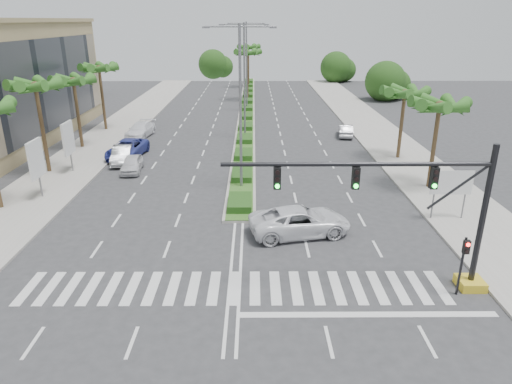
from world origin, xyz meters
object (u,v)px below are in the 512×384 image
(car_parked_a, at_px, (132,164))
(car_parked_c, at_px, (127,149))
(car_parked_b, at_px, (122,155))
(car_parked_d, at_px, (141,130))
(car_crossing, at_px, (300,221))
(car_right, at_px, (345,130))

(car_parked_a, height_order, car_parked_c, car_parked_c)
(car_parked_b, bearing_deg, car_parked_d, 86.16)
(car_crossing, xyz_separation_m, car_right, (7.46, 24.77, -0.17))
(car_parked_c, distance_m, car_crossing, 22.26)
(car_right, bearing_deg, car_crossing, 80.87)
(car_parked_a, height_order, car_crossing, car_crossing)
(car_parked_b, distance_m, car_crossing, 20.91)
(car_parked_d, relative_size, car_crossing, 0.87)
(car_parked_d, bearing_deg, car_crossing, -50.30)
(car_crossing, bearing_deg, car_parked_a, 35.61)
(car_parked_b, bearing_deg, car_parked_c, 83.13)
(car_parked_a, distance_m, car_crossing, 18.04)
(car_parked_a, xyz_separation_m, car_right, (20.68, 12.51, 0.00))
(car_parked_d, xyz_separation_m, car_right, (22.83, 0.01, -0.09))
(car_crossing, bearing_deg, car_parked_b, 33.23)
(car_parked_b, distance_m, car_right, 24.31)
(car_parked_b, height_order, car_parked_c, car_parked_c)
(car_parked_c, xyz_separation_m, car_right, (22.21, 8.10, -0.13))
(car_crossing, relative_size, car_right, 1.48)
(car_parked_c, height_order, car_crossing, car_crossing)
(car_parked_d, distance_m, car_crossing, 29.14)
(car_parked_c, bearing_deg, car_parked_d, 100.86)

